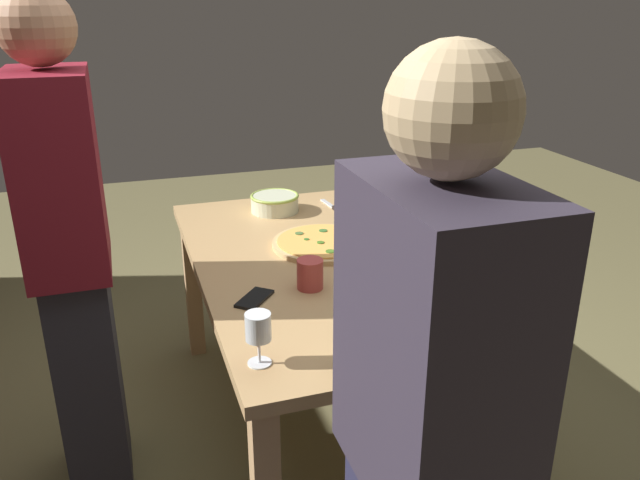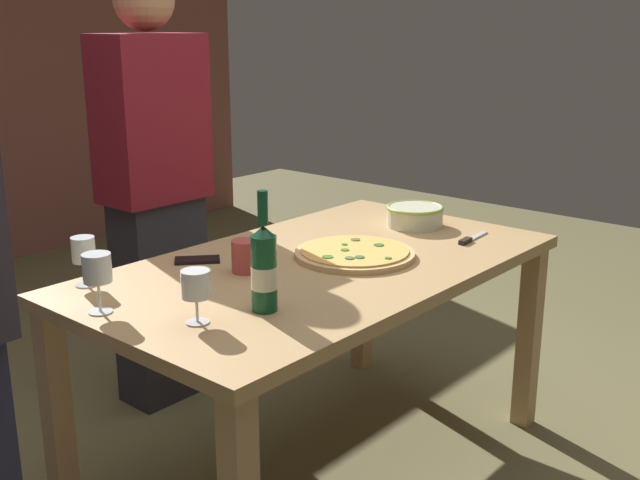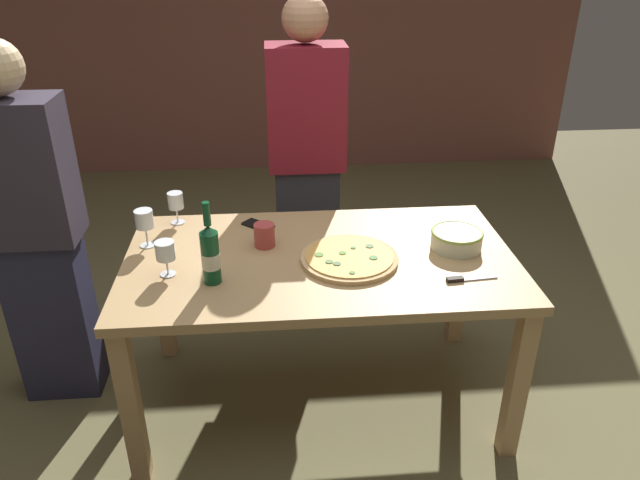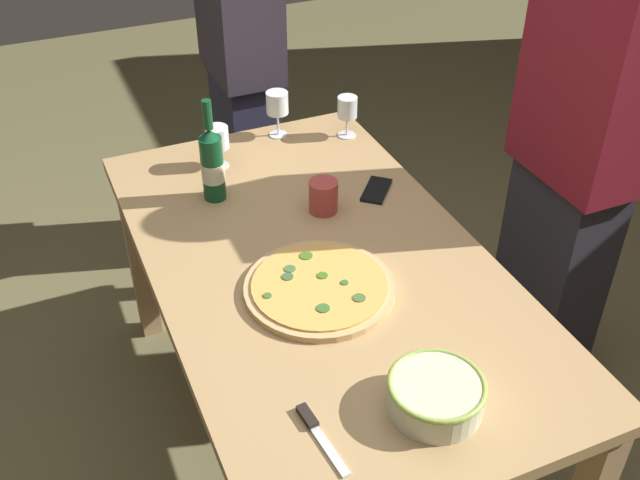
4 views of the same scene
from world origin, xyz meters
name	(u,v)px [view 4 (image 4 of 4)]	position (x,y,z in m)	size (l,w,h in m)	color
ground_plane	(320,437)	(0.00, 0.00, 0.00)	(8.00, 8.00, 0.00)	brown
dining_table	(320,287)	(0.00, 0.00, 0.66)	(1.60, 0.90, 0.75)	tan
pizza	(319,287)	(0.11, -0.05, 0.76)	(0.40, 0.40, 0.03)	tan
serving_bowl	(436,394)	(0.58, 0.02, 0.79)	(0.22, 0.22, 0.08)	beige
wine_bottle	(212,163)	(-0.42, -0.17, 0.87)	(0.07, 0.07, 0.33)	#104927
wine_glass_near_pizza	(347,110)	(-0.62, 0.37, 0.85)	(0.07, 0.07, 0.15)	white
wine_glass_by_bottle	(277,104)	(-0.72, 0.15, 0.87)	(0.08, 0.08, 0.16)	white
wine_glass_far_left	(217,140)	(-0.60, -0.10, 0.85)	(0.08, 0.08, 0.14)	white
cup_amber	(323,196)	(-0.23, 0.11, 0.80)	(0.09, 0.09, 0.10)	#B8413E
cell_phone	(376,190)	(-0.26, 0.30, 0.76)	(0.07, 0.14, 0.01)	black
pizza_knife	(316,430)	(0.54, -0.24, 0.76)	(0.20, 0.04, 0.02)	silver
person_host	(576,164)	(0.00, 0.85, 0.86)	(0.40, 0.24, 1.69)	#2A2932
person_guest_left	(242,67)	(-1.19, 0.18, 0.81)	(0.39, 0.24, 1.60)	#26253F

